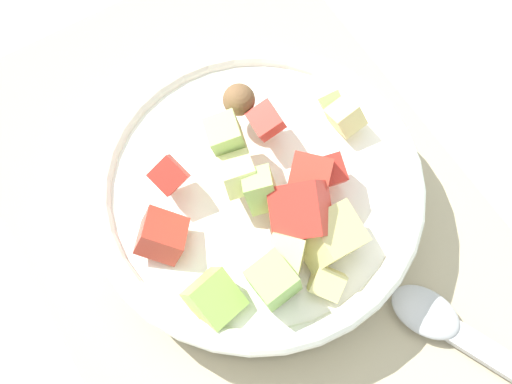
% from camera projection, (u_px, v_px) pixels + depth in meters
% --- Properties ---
extents(ground_plane, '(2.40, 2.40, 0.00)m').
position_uv_depth(ground_plane, '(255.00, 224.00, 0.59)').
color(ground_plane, silver).
extents(placemat, '(0.52, 0.35, 0.01)m').
position_uv_depth(placemat, '(255.00, 223.00, 0.59)').
color(placemat, tan).
rests_on(placemat, ground_plane).
extents(salad_bowl, '(0.26, 0.26, 0.10)m').
position_uv_depth(salad_bowl, '(257.00, 196.00, 0.56)').
color(salad_bowl, white).
rests_on(salad_bowl, placemat).
extents(serving_spoon, '(0.20, 0.11, 0.01)m').
position_uv_depth(serving_spoon, '(475.00, 343.00, 0.54)').
color(serving_spoon, '#B7B7BC').
rests_on(serving_spoon, placemat).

